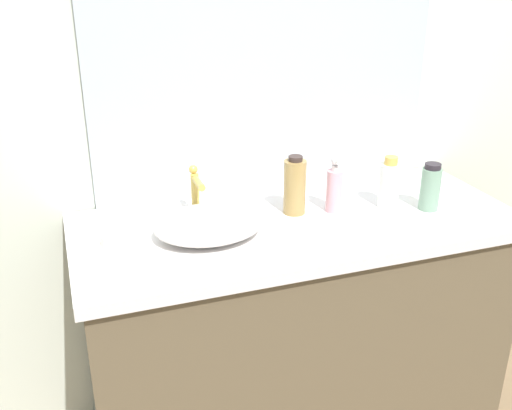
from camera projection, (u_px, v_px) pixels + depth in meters
The scene contains 10 objects.
bathroom_wall_rear at pixel (272, 63), 2.02m from camera, with size 6.00×0.06×2.60m, color silver.
vanity_counter at pixel (295, 332), 2.06m from camera, with size 1.42×0.60×0.86m.
wall_mirror_panel at pixel (268, 38), 1.94m from camera, with size 1.21×0.01×1.05m, color #B2BCC6.
sink_basin at pixel (209, 224), 1.76m from camera, with size 0.33×0.26×0.08m, color silver.
faucet at pixel (196, 188), 1.87m from camera, with size 0.03×0.12×0.17m.
soap_dispenser at pixel (334, 188), 1.92m from camera, with size 0.05×0.05×0.19m.
lotion_bottle at pixel (295, 186), 1.91m from camera, with size 0.07×0.07×0.19m.
perfume_bottle at pixel (389, 184), 1.96m from camera, with size 0.07×0.07×0.17m.
spray_can at pixel (430, 187), 1.94m from camera, with size 0.06×0.06×0.16m.
candle_jar at pixel (111, 240), 1.71m from camera, with size 0.06×0.06×0.03m, color silver.
Camera 1 is at (-0.72, -1.19, 1.65)m, focal length 41.49 mm.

